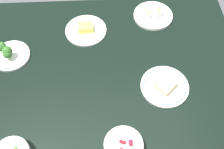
% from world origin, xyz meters
% --- Properties ---
extents(dining_table, '(1.29, 1.08, 0.04)m').
position_xyz_m(dining_table, '(0.00, 0.00, 0.02)').
color(dining_table, black).
rests_on(dining_table, ground).
extents(bowl_berries, '(0.16, 0.16, 0.07)m').
position_xyz_m(bowl_berries, '(-0.03, 0.35, 0.07)').
color(bowl_berries, white).
rests_on(bowl_berries, dining_table).
extents(plate_eggs, '(0.22, 0.22, 0.05)m').
position_xyz_m(plate_eggs, '(-0.25, -0.39, 0.05)').
color(plate_eggs, white).
rests_on(plate_eggs, dining_table).
extents(plate_cheese, '(0.22, 0.22, 0.04)m').
position_xyz_m(plate_cheese, '(0.12, -0.30, 0.05)').
color(plate_cheese, white).
rests_on(plate_cheese, dining_table).
extents(plate_broccoli, '(0.19, 0.19, 0.08)m').
position_xyz_m(plate_broccoli, '(0.50, -0.15, 0.06)').
color(plate_broccoli, white).
rests_on(plate_broccoli, dining_table).
extents(plate_sandwich, '(0.22, 0.22, 0.04)m').
position_xyz_m(plate_sandwich, '(-0.24, 0.07, 0.05)').
color(plate_sandwich, white).
rests_on(plate_sandwich, dining_table).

